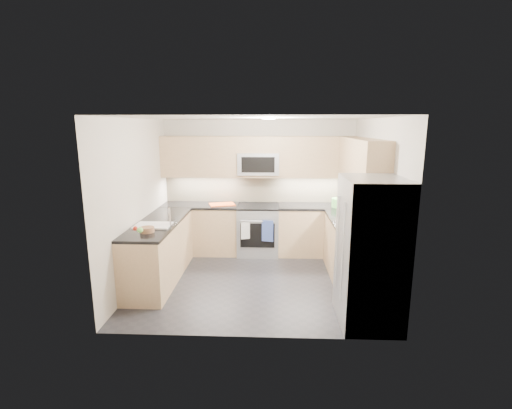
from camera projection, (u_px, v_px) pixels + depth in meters
name	position (u px, v px, depth m)	size (l,w,h in m)	color
floor	(255.00, 280.00, 5.84)	(3.60, 3.20, 0.00)	#26252B
ceiling	(255.00, 118.00, 5.32)	(3.60, 3.20, 0.02)	beige
wall_back	(259.00, 186.00, 7.15)	(3.60, 0.02, 2.50)	beige
wall_front	(248.00, 233.00, 4.02)	(3.60, 0.02, 2.50)	beige
wall_left	(137.00, 202.00, 5.66)	(0.02, 3.20, 2.50)	beige
wall_right	(376.00, 204.00, 5.51)	(0.02, 3.20, 2.50)	beige
base_cab_back_left	(201.00, 229.00, 7.07)	(1.42, 0.60, 0.90)	tan
base_cab_back_right	(316.00, 231.00, 6.98)	(1.42, 0.60, 0.90)	tan
base_cab_right	(350.00, 251.00, 5.83)	(0.60, 1.70, 0.90)	tan
base_cab_peninsula	(160.00, 252.00, 5.81)	(0.60, 2.00, 0.90)	tan
countertop_back_left	(200.00, 205.00, 6.97)	(1.42, 0.63, 0.04)	black
countertop_back_right	(317.00, 206.00, 6.88)	(1.42, 0.63, 0.04)	black
countertop_right	(352.00, 223.00, 5.74)	(0.63, 1.70, 0.04)	black
countertop_peninsula	(158.00, 223.00, 5.71)	(0.63, 2.00, 0.04)	black
upper_cab_back	(258.00, 157.00, 6.85)	(3.60, 0.35, 0.75)	tan
upper_cab_right	(362.00, 163.00, 5.66)	(0.35, 1.95, 0.75)	tan
backsplash_back	(259.00, 189.00, 7.15)	(3.60, 0.01, 0.51)	tan
backsplash_right	(368.00, 201.00, 5.96)	(0.01, 2.30, 0.51)	tan
gas_range	(258.00, 230.00, 6.99)	(0.76, 0.65, 0.91)	#9A9DA2
range_cooktop	(258.00, 206.00, 6.90)	(0.76, 0.65, 0.03)	black
oven_door_glass	(257.00, 236.00, 6.67)	(0.62, 0.02, 0.45)	black
oven_handle	(257.00, 221.00, 6.60)	(0.02, 0.02, 0.60)	#B2B5BA
microwave	(258.00, 164.00, 6.86)	(0.76, 0.40, 0.40)	#989A9F
microwave_door	(258.00, 165.00, 6.66)	(0.60, 0.01, 0.28)	black
refrigerator	(370.00, 252.00, 4.47)	(0.70, 0.90, 1.80)	#A0A2A8
fridge_handle_left	(343.00, 252.00, 4.30)	(0.02, 0.02, 1.20)	#B2B5BA
fridge_handle_right	(337.00, 243.00, 4.65)	(0.02, 0.02, 1.20)	#B2B5BA
sink_basin	(153.00, 230.00, 5.48)	(0.52, 0.38, 0.16)	white
faucet	(170.00, 217.00, 5.43)	(0.03, 0.03, 0.28)	silver
utensil_bowl	(339.00, 203.00, 6.71)	(0.28, 0.28, 0.16)	#60C052
cutting_board	(222.00, 204.00, 6.93)	(0.46, 0.32, 0.01)	#E24E15
fruit_basket	(147.00, 230.00, 5.14)	(0.20, 0.20, 0.07)	#8C6041
fruit_apple	(135.00, 228.00, 4.91)	(0.06, 0.06, 0.06)	red
fruit_pear	(140.00, 230.00, 4.84)	(0.08, 0.08, 0.08)	#69BD51
dish_towel_check	(245.00, 231.00, 6.62)	(0.16, 0.01, 0.31)	white
dish_towel_blue	(268.00, 231.00, 6.61)	(0.21, 0.02, 0.39)	#344890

